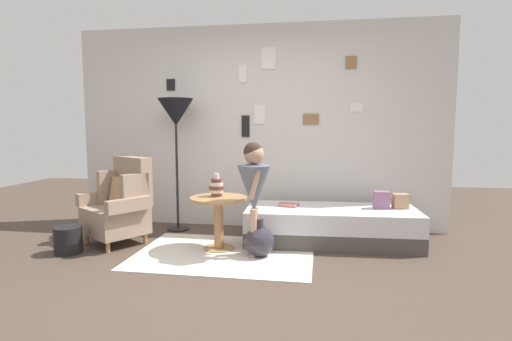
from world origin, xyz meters
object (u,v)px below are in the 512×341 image
(vase_striped, at_px, (217,187))
(magazine_basket, at_px, (68,240))
(person_child, at_px, (254,184))
(book_on_daybed, at_px, (288,205))
(floor_lamp, at_px, (176,116))
(demijohn_near, at_px, (259,241))
(armchair, at_px, (121,204))
(side_table, at_px, (219,212))
(daybed, at_px, (331,225))

(vase_striped, relative_size, magazine_basket, 0.89)
(person_child, distance_m, book_on_daybed, 0.77)
(floor_lamp, relative_size, demijohn_near, 4.24)
(floor_lamp, distance_m, magazine_basket, 1.88)
(vase_striped, bearing_deg, book_on_daybed, 30.22)
(armchair, relative_size, vase_striped, 3.90)
(side_table, bearing_deg, magazine_basket, -166.05)
(vase_striped, bearing_deg, side_table, -56.53)
(side_table, distance_m, demijohn_near, 0.56)
(vase_striped, bearing_deg, magazine_basket, -164.05)
(floor_lamp, bearing_deg, vase_striped, -44.39)
(person_child, xyz_separation_m, book_on_daybed, (0.29, 0.64, -0.33))
(vase_striped, xyz_separation_m, magazine_basket, (-1.49, -0.42, -0.53))
(side_table, distance_m, vase_striped, 0.27)
(armchair, distance_m, daybed, 2.39)
(person_child, bearing_deg, side_table, 158.64)
(floor_lamp, bearing_deg, book_on_daybed, -10.02)
(daybed, bearing_deg, floor_lamp, 171.65)
(book_on_daybed, distance_m, magazine_basket, 2.39)
(person_child, bearing_deg, vase_striped, 154.78)
(person_child, xyz_separation_m, demijohn_near, (0.06, -0.01, -0.59))
(daybed, bearing_deg, vase_striped, -161.93)
(vase_striped, height_order, floor_lamp, floor_lamp)
(book_on_daybed, xyz_separation_m, demijohn_near, (-0.24, -0.65, -0.26))
(magazine_basket, bearing_deg, book_on_daybed, 21.00)
(floor_lamp, xyz_separation_m, demijohn_near, (1.19, -0.90, -1.29))
(armchair, height_order, demijohn_near, armchair)
(book_on_daybed, bearing_deg, magazine_basket, -159.00)
(daybed, distance_m, floor_lamp, 2.30)
(floor_lamp, bearing_deg, demijohn_near, -36.99)
(person_child, relative_size, book_on_daybed, 5.29)
(daybed, relative_size, book_on_daybed, 8.79)
(armchair, distance_m, side_table, 1.16)
(daybed, xyz_separation_m, side_table, (-1.19, -0.45, 0.21))
(person_child, distance_m, demijohn_near, 0.59)
(person_child, bearing_deg, demijohn_near, -10.05)
(armchair, relative_size, daybed, 0.50)
(book_on_daybed, bearing_deg, demijohn_near, -110.16)
(vase_striped, bearing_deg, floor_lamp, 135.61)
(daybed, distance_m, vase_striped, 1.37)
(daybed, xyz_separation_m, magazine_basket, (-2.71, -0.82, -0.06))
(vase_striped, bearing_deg, person_child, -25.22)
(person_child, height_order, magazine_basket, person_child)
(vase_striped, height_order, book_on_daybed, vase_striped)
(vase_striped, distance_m, floor_lamp, 1.24)
(floor_lamp, xyz_separation_m, person_child, (1.14, -0.89, -0.70))
(armchair, xyz_separation_m, vase_striped, (1.13, -0.03, 0.23))
(side_table, height_order, floor_lamp, floor_lamp)
(side_table, xyz_separation_m, magazine_basket, (-1.52, -0.38, -0.27))
(armchair, height_order, daybed, armchair)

